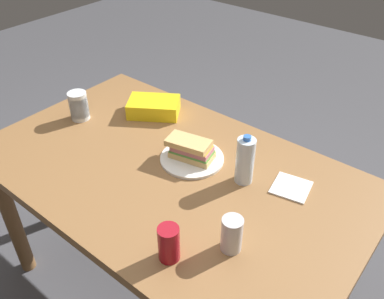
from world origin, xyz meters
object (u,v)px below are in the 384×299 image
object	(u,v)px
water_bottle_tall	(245,160)
soda_can_silver	(232,234)
sandwich	(191,149)
chip_bag	(154,107)
dining_table	(170,188)
soda_can_red	(169,243)
paper_plate	(192,158)
plastic_cup_stack	(79,106)

from	to	relation	value
water_bottle_tall	soda_can_silver	xyz separation A→B (m)	(-0.15, 0.29, -0.03)
sandwich	water_bottle_tall	world-z (taller)	water_bottle_tall
soda_can_silver	chip_bag	bearing A→B (deg)	-30.63
dining_table	soda_can_red	bearing A→B (deg)	131.97
paper_plate	soda_can_red	world-z (taller)	soda_can_red
soda_can_red	sandwich	bearing A→B (deg)	-58.57
dining_table	water_bottle_tall	distance (m)	0.35
soda_can_red	soda_can_silver	distance (m)	0.19
dining_table	plastic_cup_stack	bearing A→B (deg)	-2.22
dining_table	plastic_cup_stack	world-z (taller)	plastic_cup_stack
paper_plate	dining_table	bearing A→B (deg)	71.07
sandwich	soda_can_silver	size ratio (longest dim) A/B	1.60
plastic_cup_stack	soda_can_red	bearing A→B (deg)	158.16
chip_bag	plastic_cup_stack	xyz separation A→B (m)	(0.23, 0.24, 0.03)
chip_bag	plastic_cup_stack	bearing A→B (deg)	13.01
water_bottle_tall	soda_can_silver	bearing A→B (deg)	116.46
plastic_cup_stack	soda_can_silver	xyz separation A→B (m)	(-0.97, 0.19, -0.00)
water_bottle_tall	soda_can_red	bearing A→B (deg)	92.95
dining_table	sandwich	bearing A→B (deg)	-107.69
chip_bag	paper_plate	bearing A→B (deg)	122.52
plastic_cup_stack	dining_table	bearing A→B (deg)	177.78
soda_can_red	plastic_cup_stack	world-z (taller)	plastic_cup_stack
plastic_cup_stack	soda_can_silver	distance (m)	0.99
plastic_cup_stack	water_bottle_tall	bearing A→B (deg)	-172.92
soda_can_red	dining_table	bearing A→B (deg)	-48.03
dining_table	water_bottle_tall	bearing A→B (deg)	-154.73
water_bottle_tall	soda_can_silver	world-z (taller)	water_bottle_tall
chip_bag	plastic_cup_stack	size ratio (longest dim) A/B	1.76
sandwich	soda_can_silver	distance (m)	0.46
paper_plate	plastic_cup_stack	bearing A→B (deg)	7.59
paper_plate	soda_can_red	distance (m)	0.49
sandwich	paper_plate	bearing A→B (deg)	-141.08
sandwich	water_bottle_tall	distance (m)	0.24
paper_plate	water_bottle_tall	world-z (taller)	water_bottle_tall
chip_bag	plastic_cup_stack	world-z (taller)	plastic_cup_stack
soda_can_red	water_bottle_tall	size ratio (longest dim) A/B	0.61
dining_table	soda_can_red	world-z (taller)	soda_can_red
water_bottle_tall	soda_can_silver	size ratio (longest dim) A/B	1.63
paper_plate	water_bottle_tall	size ratio (longest dim) A/B	1.27
water_bottle_tall	dining_table	bearing A→B (deg)	25.27
dining_table	sandwich	distance (m)	0.18
water_bottle_tall	soda_can_silver	distance (m)	0.33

